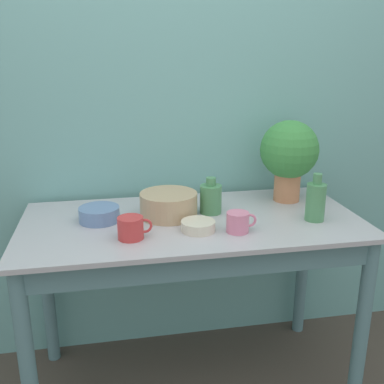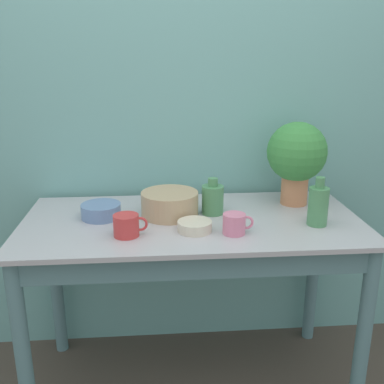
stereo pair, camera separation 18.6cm
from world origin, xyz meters
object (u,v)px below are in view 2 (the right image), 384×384
(bowl_wash_large, at_px, (170,204))
(bottle_short, at_px, (213,199))
(bowl_small_blue, at_px, (101,211))
(potted_plant, at_px, (297,155))
(bowl_small_cream, at_px, (194,226))
(mug_pink, at_px, (235,224))
(bottle_tall, at_px, (318,205))
(mug_red, at_px, (127,225))

(bowl_wash_large, xyz_separation_m, bottle_short, (0.19, 0.01, 0.01))
(bowl_small_blue, bearing_deg, potted_plant, 7.61)
(bowl_small_cream, bearing_deg, potted_plant, 31.22)
(potted_plant, relative_size, bowl_wash_large, 1.55)
(mug_pink, relative_size, bowl_small_blue, 0.72)
(bowl_small_blue, bearing_deg, bowl_wash_large, 1.21)
(bowl_wash_large, bearing_deg, bottle_short, 2.13)
(bowl_wash_large, height_order, bowl_small_cream, bowl_wash_large)
(potted_plant, bearing_deg, bottle_short, -165.26)
(bottle_short, bearing_deg, bottle_tall, -22.39)
(bottle_short, bearing_deg, mug_red, -148.31)
(bowl_wash_large, bearing_deg, bowl_small_blue, -178.79)
(bowl_wash_large, relative_size, mug_red, 1.86)
(mug_red, height_order, bowl_small_blue, mug_red)
(bowl_small_cream, relative_size, bowl_small_blue, 0.81)
(bowl_small_cream, height_order, bowl_small_blue, bowl_small_blue)
(potted_plant, height_order, bowl_small_cream, potted_plant)
(bowl_wash_large, distance_m, bowl_small_blue, 0.29)
(bottle_tall, relative_size, mug_red, 1.53)
(bowl_wash_large, distance_m, mug_red, 0.27)
(bottle_tall, relative_size, bowl_small_blue, 1.20)
(mug_pink, height_order, bowl_small_cream, mug_pink)
(bowl_small_cream, bearing_deg, bowl_small_blue, 154.70)
(potted_plant, bearing_deg, mug_red, -156.63)
(bowl_small_cream, bearing_deg, mug_pink, -14.20)
(bottle_tall, bearing_deg, bowl_wash_large, 164.83)
(bottle_tall, height_order, mug_pink, bottle_tall)
(bottle_tall, relative_size, mug_pink, 1.66)
(bowl_wash_large, relative_size, bottle_tall, 1.22)
(bottle_short, relative_size, bowl_small_blue, 0.95)
(mug_red, bearing_deg, bowl_small_cream, 6.06)
(bottle_tall, distance_m, bowl_small_blue, 0.90)
(bowl_small_cream, bearing_deg, bowl_wash_large, 115.57)
(bowl_wash_large, bearing_deg, mug_red, -128.77)
(bottle_tall, bearing_deg, potted_plant, 93.14)
(mug_pink, xyz_separation_m, bowl_small_cream, (-0.15, 0.04, -0.02))
(bowl_wash_large, bearing_deg, bowl_small_cream, -64.43)
(mug_red, xyz_separation_m, mug_pink, (0.42, -0.01, -0.00))
(mug_red, bearing_deg, bottle_tall, 3.98)
(potted_plant, relative_size, bowl_small_cream, 2.79)
(potted_plant, distance_m, bottle_short, 0.44)
(mug_red, relative_size, bowl_small_blue, 0.79)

